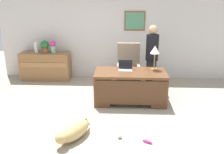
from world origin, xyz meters
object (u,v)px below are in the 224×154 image
(desk, at_px, (130,86))
(potted_plant, at_px, (45,46))
(dog_lying, at_px, (74,131))
(dog_toy_ball, at_px, (120,136))
(credenza, at_px, (46,66))
(vase_empty, at_px, (36,47))
(vase_with_flowers, at_px, (53,46))
(laptop, at_px, (125,68))
(dog_toy_bone, at_px, (147,141))
(desk_lamp, at_px, (155,51))
(person_standing, at_px, (152,58))
(armchair, at_px, (128,69))

(desk, relative_size, potted_plant, 4.54)
(dog_lying, height_order, dog_toy_ball, dog_lying)
(credenza, height_order, vase_empty, vase_empty)
(credenza, relative_size, dog_lying, 1.83)
(vase_with_flowers, bearing_deg, laptop, -33.79)
(vase_with_flowers, bearing_deg, dog_toy_bone, -52.52)
(desk_lamp, height_order, vase_empty, desk_lamp)
(person_standing, height_order, dog_lying, person_standing)
(desk, relative_size, dog_lying, 2.07)
(dog_toy_bone, bearing_deg, desk_lamp, 81.20)
(dog_lying, bearing_deg, dog_toy_ball, 4.12)
(credenza, height_order, potted_plant, potted_plant)
(armchair, distance_m, vase_empty, 2.79)
(dog_lying, relative_size, dog_toy_bone, 4.18)
(armchair, relative_size, dog_lying, 1.53)
(person_standing, relative_size, potted_plant, 4.76)
(desk, bearing_deg, credenza, 147.70)
(dog_lying, xyz_separation_m, laptop, (0.90, 1.77, 0.65))
(laptop, relative_size, vase_with_flowers, 0.90)
(credenza, xyz_separation_m, laptop, (2.36, -1.41, 0.40))
(dog_lying, xyz_separation_m, vase_empty, (-1.70, 3.18, 0.81))
(desk, relative_size, laptop, 5.10)
(dog_toy_bone, bearing_deg, dog_toy_ball, 166.46)
(credenza, distance_m, dog_toy_ball, 3.88)
(credenza, xyz_separation_m, potted_plant, (0.02, 0.00, 0.61))
(dog_toy_ball, xyz_separation_m, dog_toy_bone, (0.47, -0.11, -0.01))
(desk_lamp, bearing_deg, desk, -158.96)
(credenza, distance_m, vase_empty, 0.61)
(person_standing, xyz_separation_m, dog_toy_ball, (-0.77, -2.37, -0.85))
(laptop, distance_m, desk_lamp, 0.78)
(laptop, bearing_deg, vase_with_flowers, 146.21)
(person_standing, bearing_deg, desk_lamp, -90.57)
(dog_toy_ball, bearing_deg, person_standing, 71.97)
(vase_empty, bearing_deg, desk_lamp, -22.49)
(desk, height_order, potted_plant, potted_plant)
(laptop, height_order, potted_plant, potted_plant)
(credenza, bearing_deg, desk, -32.30)
(credenza, height_order, dog_toy_bone, credenza)
(vase_with_flowers, xyz_separation_m, vase_empty, (-0.50, 0.00, -0.04))
(desk_lamp, relative_size, potted_plant, 1.59)
(dog_toy_bone, bearing_deg, vase_with_flowers, 127.48)
(person_standing, xyz_separation_m, dog_lying, (-1.58, -2.43, -0.73))
(dog_toy_ball, bearing_deg, vase_with_flowers, 122.74)
(armchair, bearing_deg, laptop, -96.06)
(potted_plant, relative_size, dog_toy_bone, 1.91)
(desk, distance_m, credenza, 2.93)
(person_standing, bearing_deg, credenza, 166.09)
(vase_with_flowers, bearing_deg, potted_plant, 180.00)
(potted_plant, distance_m, dog_toy_ball, 3.97)
(potted_plant, height_order, dog_toy_ball, potted_plant)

